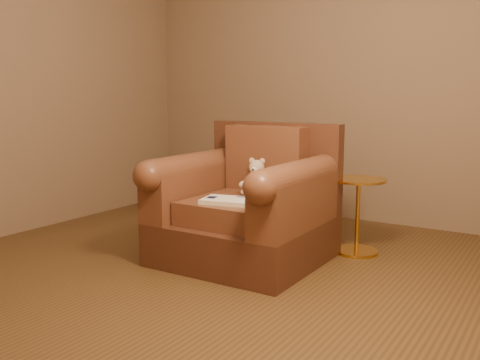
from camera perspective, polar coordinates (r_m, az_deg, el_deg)
The scene contains 6 objects.
floor at distance 3.66m, azimuth -3.22°, elevation -9.78°, with size 4.00×4.00×0.00m, color brown.
room at distance 3.50m, azimuth -3.49°, elevation 17.81°, with size 4.02×4.02×2.71m.
armchair at distance 3.85m, azimuth 0.81°, elevation -2.99°, with size 1.08×1.03×0.97m.
teddy_bear at distance 3.89m, azimuth 1.66°, elevation -0.04°, with size 0.20×0.22×0.27m.
guidebook at distance 3.59m, azimuth -0.98°, elevation -2.24°, with size 0.42×0.31×0.03m.
side_table at distance 4.09m, azimuth 12.44°, elevation -3.49°, with size 0.41×0.41×0.57m.
Camera 1 is at (2.01, -2.82, 1.19)m, focal length 40.00 mm.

